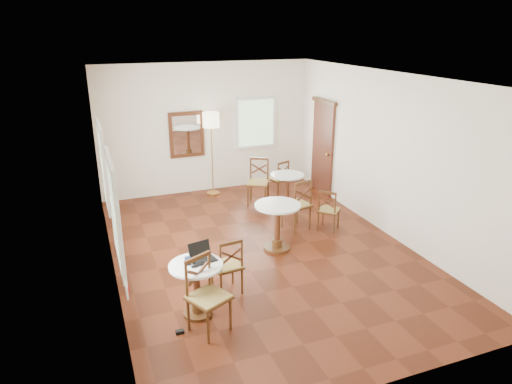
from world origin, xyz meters
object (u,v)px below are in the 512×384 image
floor_lamp (211,126)px  navy_mug (188,261)px  cafe_table_near (197,284)px  power_adapter (180,332)px  cafe_table_mid (277,222)px  chair_back_b (258,182)px  water_glass (197,261)px  chair_near_b (207,296)px  cafe_table_back (287,187)px  chair_mid_a (297,205)px  laptop (202,255)px  chair_back_a (279,178)px  mouse (194,266)px  chair_mid_b (329,210)px  chair_near_a (227,265)px

floor_lamp → navy_mug: (-1.62, -4.57, -0.82)m
cafe_table_near → power_adapter: 0.65m
cafe_table_mid → chair_back_b: size_ratio=0.83×
water_glass → navy_mug: bearing=164.9°
cafe_table_near → chair_near_b: 0.39m
water_glass → cafe_table_back: bearing=49.0°
chair_mid_a → chair_back_b: bearing=-96.7°
floor_lamp → laptop: bearing=-107.5°
chair_mid_a → navy_mug: 3.32m
laptop → water_glass: size_ratio=4.00×
chair_back_b → cafe_table_near: bearing=-92.0°
chair_back_a → laptop: bearing=32.9°
chair_back_a → mouse: chair_back_a is taller
navy_mug → mouse: bearing=-64.9°
cafe_table_near → laptop: 0.38m
cafe_table_back → chair_mid_b: bearing=-79.4°
floor_lamp → power_adapter: 5.53m
water_glass → power_adapter: bearing=-135.3°
cafe_table_back → floor_lamp: floor_lamp is taller
chair_back_b → floor_lamp: (-0.76, 0.97, 1.13)m
mouse → chair_near_b: bearing=-70.9°
cafe_table_mid → floor_lamp: 3.38m
cafe_table_back → floor_lamp: 2.23m
chair_back_b → navy_mug: chair_back_b is taller
cafe_table_near → mouse: bearing=-119.2°
chair_mid_a → chair_back_a: (0.42, 1.83, -0.08)m
cafe_table_mid → chair_mid_b: 1.32m
chair_near_a → chair_back_b: chair_back_b is taller
mouse → water_glass: (0.06, 0.08, 0.03)m
floor_lamp → water_glass: bearing=-108.1°
chair_near_b → chair_mid_b: (3.01, 2.22, -0.09)m
cafe_table_near → cafe_table_back: 4.25m
chair_mid_b → floor_lamp: (-1.52, 2.78, 1.22)m
cafe_table_near → cafe_table_mid: bearing=38.5°
chair_mid_a → power_adapter: chair_mid_a is taller
chair_near_a → laptop: laptop is taller
mouse → navy_mug: (-0.05, 0.11, 0.04)m
chair_back_a → chair_mid_a: bearing=56.5°
chair_near_a → water_glass: chair_near_a is taller
cafe_table_mid → chair_back_a: (1.11, 2.49, -0.10)m
power_adapter → laptop: bearing=45.8°
mouse → power_adapter: size_ratio=0.79×
cafe_table_near → chair_back_b: size_ratio=0.75×
chair_mid_a → mouse: (-2.54, -2.16, 0.27)m
cafe_table_mid → chair_mid_b: bearing=17.9°
chair_mid_a → chair_near_a: bearing=26.8°
cafe_table_near → water_glass: size_ratio=8.36×
chair_near_b → chair_mid_b: size_ratio=1.22×
chair_mid_a → chair_mid_b: size_ratio=1.23×
water_glass → power_adapter: 0.93m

